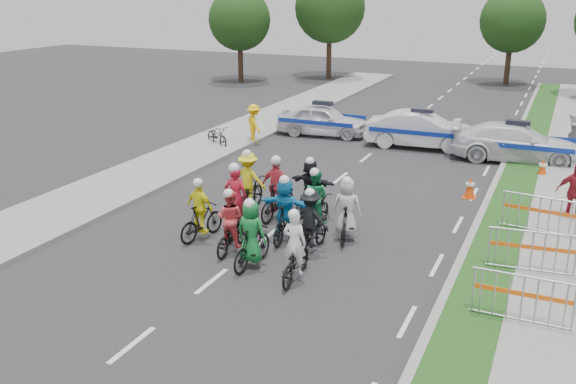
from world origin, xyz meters
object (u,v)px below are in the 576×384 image
at_px(rider_8, 315,206).
at_px(police_car_2, 516,143).
at_px(cone_0, 470,188).
at_px(cone_1, 543,168).
at_px(rider_0, 295,256).
at_px(rider_2, 231,228).
at_px(marshal_hiviz, 254,124).
at_px(police_car_0, 322,120).
at_px(barrier_1, 531,253).
at_px(parked_bike, 217,136).
at_px(tree_0, 240,20).
at_px(rider_10, 249,187).
at_px(police_car_1, 421,130).
at_px(barrier_0, 522,301).
at_px(rider_5, 285,213).
at_px(barrier_2, 539,216).
at_px(rider_11, 311,190).
at_px(rider_1, 252,240).
at_px(rider_3, 201,215).
at_px(rider_7, 347,215).
at_px(tree_3, 330,8).
at_px(spectator_2, 575,192).
at_px(rider_4, 311,227).
at_px(tree_4, 512,21).
at_px(rider_9, 277,195).
at_px(rider_6, 237,211).

distance_m(rider_8, police_car_2, 10.80).
distance_m(cone_0, cone_1, 3.93).
distance_m(rider_0, cone_1, 12.09).
height_order(rider_2, police_car_2, rider_2).
distance_m(rider_8, marshal_hiviz, 10.25).
relative_size(rider_2, police_car_0, 0.42).
xyz_separation_m(rider_0, barrier_1, (4.97, 2.44, -0.03)).
distance_m(parked_bike, tree_0, 18.72).
xyz_separation_m(rider_10, police_car_1, (2.98, 9.86, -0.00)).
xyz_separation_m(marshal_hiviz, barrier_0, (11.80, -11.63, -0.28)).
relative_size(rider_0, cone_0, 2.53).
bearing_deg(rider_5, police_car_0, -76.26).
bearing_deg(barrier_2, parked_bike, 158.04).
relative_size(rider_11, parked_bike, 1.08).
relative_size(rider_1, barrier_1, 0.89).
xyz_separation_m(rider_2, rider_3, (-1.13, 0.40, 0.03)).
relative_size(rider_11, police_car_1, 0.40).
xyz_separation_m(rider_7, marshal_hiviz, (-7.14, 8.72, 0.14)).
bearing_deg(parked_bike, tree_3, 40.21).
bearing_deg(tree_3, rider_2, -74.16).
bearing_deg(barrier_2, rider_0, -133.68).
height_order(rider_8, rider_11, rider_8).
xyz_separation_m(marshal_hiviz, parked_bike, (-1.23, -1.04, -0.41)).
bearing_deg(spectator_2, rider_4, -141.95).
bearing_deg(parked_bike, police_car_1, -35.21).
relative_size(rider_5, cone_1, 2.64).
bearing_deg(police_car_1, rider_5, 170.71).
relative_size(rider_5, tree_4, 0.29).
xyz_separation_m(rider_7, tree_4, (0.96, 30.35, 3.48)).
distance_m(parked_bike, tree_4, 24.80).
xyz_separation_m(police_car_0, barrier_1, (9.68, -11.66, -0.13)).
distance_m(police_car_1, tree_4, 19.83).
bearing_deg(marshal_hiviz, barrier_2, -164.70).
bearing_deg(barrier_1, police_car_2, 97.02).
xyz_separation_m(rider_3, parked_bike, (-4.78, 9.19, -0.24)).
relative_size(rider_5, rider_11, 1.03).
xyz_separation_m(rider_8, rider_9, (-1.29, 0.28, 0.07)).
relative_size(rider_9, barrier_2, 0.96).
xyz_separation_m(rider_5, marshal_hiviz, (-5.67, 9.43, 0.07)).
bearing_deg(barrier_2, rider_4, -145.67).
xyz_separation_m(rider_6, tree_4, (3.84, 31.16, 3.51)).
xyz_separation_m(cone_1, tree_0, (-20.50, 16.02, 3.85)).
xyz_separation_m(barrier_2, cone_0, (-2.20, 2.52, -0.22)).
height_order(police_car_1, police_car_2, police_car_1).
xyz_separation_m(rider_6, rider_11, (1.25, 2.28, 0.08)).
relative_size(rider_10, barrier_2, 0.97).
xyz_separation_m(tree_0, tree_3, (5.00, 4.00, 0.70)).
height_order(rider_3, rider_10, rider_10).
bearing_deg(barrier_2, tree_0, 133.36).
relative_size(rider_5, police_car_0, 0.45).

